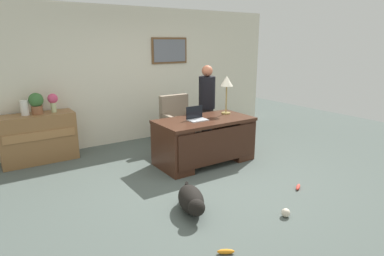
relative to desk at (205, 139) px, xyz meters
name	(u,v)px	position (x,y,z in m)	size (l,w,h in m)	color
ground_plane	(204,180)	(-0.44, -0.60, -0.41)	(12.00, 12.00, 0.00)	#4C5651
back_wall	(131,75)	(-0.44, 2.00, 0.94)	(7.00, 0.16, 2.70)	beige
desk	(205,139)	(0.00, 0.00, 0.00)	(1.64, 0.85, 0.77)	#422316
credenza	(38,138)	(-2.36, 1.65, 0.01)	(1.21, 0.50, 0.84)	olive
armchair	(179,124)	(0.07, 0.98, 0.05)	(0.60, 0.59, 1.02)	gray
person_standing	(207,105)	(0.59, 0.77, 0.40)	(0.32, 0.32, 1.59)	#262323
dog_lying	(192,200)	(-1.14, -1.30, -0.26)	(0.49, 0.72, 0.30)	black
laptop	(196,117)	(-0.15, 0.04, 0.41)	(0.32, 0.22, 0.22)	#B2B5BA
desk_lamp	(227,84)	(0.57, 0.15, 0.90)	(0.22, 0.22, 0.68)	#9E8447
vase_with_flowers	(53,100)	(-2.06, 1.65, 0.63)	(0.17, 0.17, 0.32)	#BCCA91
vase_empty	(25,108)	(-2.51, 1.65, 0.55)	(0.13, 0.13, 0.25)	silver
potted_plant	(36,102)	(-2.32, 1.65, 0.62)	(0.24, 0.24, 0.36)	brown
dog_toy_ball	(286,213)	(-0.27, -2.02, -0.36)	(0.10, 0.10, 0.10)	beige
dog_toy_bone	(226,252)	(-1.32, -2.17, -0.39)	(0.17, 0.05, 0.05)	orange
dog_toy_plush	(298,187)	(0.49, -1.59, -0.39)	(0.20, 0.05, 0.05)	#E53F33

